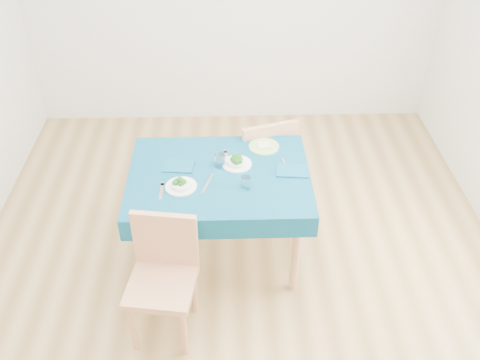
{
  "coord_description": "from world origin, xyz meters",
  "views": [
    {
      "loc": [
        -0.08,
        -2.74,
        2.95
      ],
      "look_at": [
        0.0,
        0.0,
        0.85
      ],
      "focal_mm": 40.0,
      "sensor_mm": 36.0,
      "label": 1
    }
  ],
  "objects_px": {
    "chair_far": "(260,142)",
    "chair_near": "(160,276)",
    "side_plate": "(264,147)",
    "bowl_near": "(181,183)",
    "table": "(220,216)",
    "bowl_far": "(237,161)"
  },
  "relations": [
    {
      "from": "chair_far",
      "to": "chair_near",
      "type": "bearing_deg",
      "value": 45.82
    },
    {
      "from": "side_plate",
      "to": "chair_near",
      "type": "bearing_deg",
      "value": -124.28
    },
    {
      "from": "chair_near",
      "to": "bowl_near",
      "type": "bearing_deg",
      "value": 87.37
    },
    {
      "from": "table",
      "to": "chair_near",
      "type": "relative_size",
      "value": 1.21
    },
    {
      "from": "chair_near",
      "to": "bowl_near",
      "type": "height_order",
      "value": "chair_near"
    },
    {
      "from": "bowl_near",
      "to": "side_plate",
      "type": "xyz_separation_m",
      "value": [
        0.58,
        0.46,
        -0.03
      ]
    },
    {
      "from": "chair_near",
      "to": "bowl_far",
      "type": "distance_m",
      "value": 0.98
    },
    {
      "from": "chair_near",
      "to": "chair_far",
      "type": "relative_size",
      "value": 0.9
    },
    {
      "from": "bowl_near",
      "to": "side_plate",
      "type": "distance_m",
      "value": 0.74
    },
    {
      "from": "chair_far",
      "to": "side_plate",
      "type": "distance_m",
      "value": 0.41
    },
    {
      "from": "bowl_near",
      "to": "side_plate",
      "type": "bearing_deg",
      "value": 38.28
    },
    {
      "from": "chair_near",
      "to": "chair_far",
      "type": "bearing_deg",
      "value": 71.9
    },
    {
      "from": "chair_near",
      "to": "bowl_far",
      "type": "relative_size",
      "value": 4.85
    },
    {
      "from": "table",
      "to": "bowl_far",
      "type": "xyz_separation_m",
      "value": [
        0.13,
        0.11,
        0.41
      ]
    },
    {
      "from": "bowl_far",
      "to": "side_plate",
      "type": "distance_m",
      "value": 0.3
    },
    {
      "from": "bowl_near",
      "to": "bowl_far",
      "type": "height_order",
      "value": "same"
    },
    {
      "from": "chair_far",
      "to": "side_plate",
      "type": "relative_size",
      "value": 5.08
    },
    {
      "from": "chair_far",
      "to": "bowl_far",
      "type": "distance_m",
      "value": 0.65
    },
    {
      "from": "table",
      "to": "chair_far",
      "type": "bearing_deg",
      "value": 64.0
    },
    {
      "from": "chair_near",
      "to": "side_plate",
      "type": "xyz_separation_m",
      "value": [
        0.69,
        1.02,
        0.25
      ]
    },
    {
      "from": "table",
      "to": "bowl_far",
      "type": "height_order",
      "value": "bowl_far"
    },
    {
      "from": "table",
      "to": "chair_far",
      "type": "height_order",
      "value": "chair_far"
    }
  ]
}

